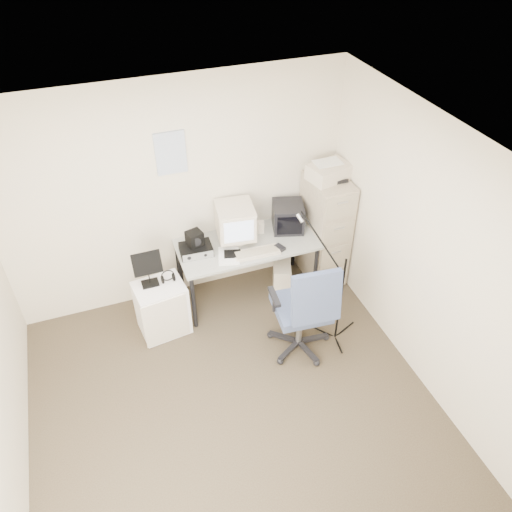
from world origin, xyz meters
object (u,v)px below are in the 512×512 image
object	(u,v)px
office_chair	(301,306)
desk	(247,269)
side_cart	(162,308)
filing_cabinet	(324,230)

from	to	relation	value
office_chair	desk	bearing A→B (deg)	108.92
desk	side_cart	size ratio (longest dim) A/B	2.46
filing_cabinet	side_cart	xyz separation A→B (m)	(-1.97, -0.25, -0.34)
side_cart	office_chair	bearing A→B (deg)	-37.02
desk	side_cart	bearing A→B (deg)	-167.76
filing_cabinet	office_chair	world-z (taller)	filing_cabinet
filing_cabinet	desk	size ratio (longest dim) A/B	0.87
desk	office_chair	bearing A→B (deg)	-76.46
desk	office_chair	size ratio (longest dim) A/B	1.30
desk	side_cart	world-z (taller)	desk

